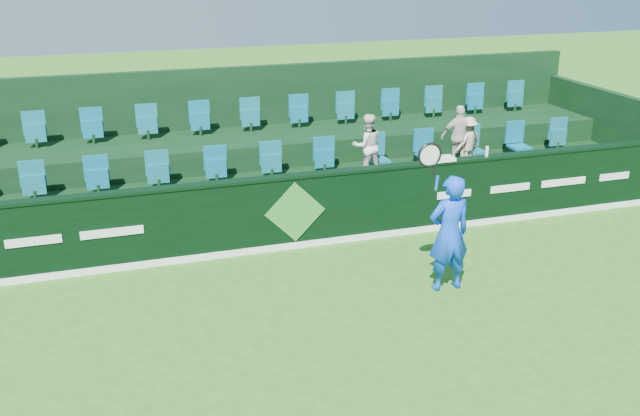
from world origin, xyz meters
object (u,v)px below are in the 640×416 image
object	(u,v)px
spectator_right	(467,142)
towel	(442,159)
spectator_left	(367,146)
tennis_player	(449,233)
spectator_middle	(459,137)
drinks_bottle	(487,151)

from	to	relation	value
spectator_right	towel	bearing A→B (deg)	21.99
spectator_left	tennis_player	bearing A→B (deg)	90.54
spectator_middle	drinks_bottle	world-z (taller)	spectator_middle
tennis_player	spectator_left	xyz separation A→B (m)	(-0.03, 3.44, 0.48)
spectator_middle	spectator_right	distance (m)	0.23
tennis_player	spectator_middle	bearing A→B (deg)	60.12
spectator_right	drinks_bottle	size ratio (longest dim) A/B	5.44
spectator_right	towel	world-z (taller)	spectator_right
spectator_middle	spectator_right	bearing A→B (deg)	-166.85
tennis_player	spectator_right	size ratio (longest dim) A/B	2.36
tennis_player	towel	xyz separation A→B (m)	(1.03, 2.32, 0.43)
towel	spectator_left	bearing A→B (deg)	133.26
spectator_left	drinks_bottle	world-z (taller)	spectator_left
spectator_left	towel	xyz separation A→B (m)	(1.05, -1.12, -0.04)
tennis_player	spectator_right	bearing A→B (deg)	57.82
spectator_middle	spectator_right	world-z (taller)	spectator_middle
tennis_player	drinks_bottle	distance (m)	3.07
tennis_player	spectator_middle	distance (m)	3.99
spectator_left	drinks_bottle	size ratio (longest dim) A/B	6.52
tennis_player	towel	size ratio (longest dim) A/B	5.68
tennis_player	spectator_right	distance (m)	4.08
spectator_right	spectator_left	bearing A→B (deg)	-22.63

